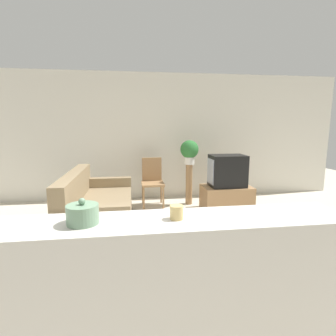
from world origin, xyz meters
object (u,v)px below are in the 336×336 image
at_px(couch, 97,209).
at_px(wooden_chair, 152,179).
at_px(television, 227,171).
at_px(decorative_bowl, 83,214).
at_px(potted_plant, 189,151).

height_order(couch, wooden_chair, wooden_chair).
xyz_separation_m(television, decorative_bowl, (-2.08, -3.01, 0.30)).
bearing_deg(potted_plant, television, -35.93).
bearing_deg(wooden_chair, television, -20.19).
relative_size(television, potted_plant, 1.37).
relative_size(potted_plant, decorative_bowl, 2.40).
height_order(television, potted_plant, potted_plant).
bearing_deg(wooden_chair, couch, -131.20).
bearing_deg(television, decorative_bowl, -124.61).
xyz_separation_m(potted_plant, decorative_bowl, (-1.45, -3.46, -0.04)).
xyz_separation_m(wooden_chair, potted_plant, (0.74, -0.05, 0.57)).
relative_size(couch, potted_plant, 3.95).
bearing_deg(decorative_bowl, television, 55.39).
xyz_separation_m(couch, decorative_bowl, (0.25, -2.42, 0.76)).
bearing_deg(potted_plant, couch, -148.47).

